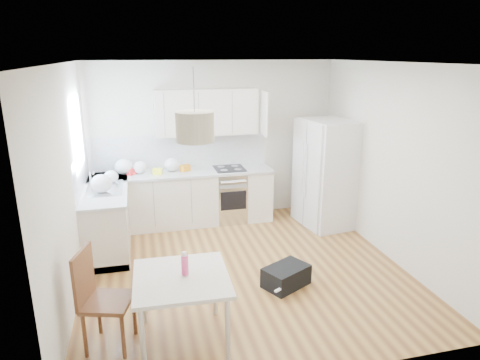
# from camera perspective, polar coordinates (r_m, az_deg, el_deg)

# --- Properties ---
(floor) EXTENTS (4.20, 4.20, 0.00)m
(floor) POSITION_cam_1_polar(r_m,az_deg,el_deg) (5.93, 0.53, -11.71)
(floor) COLOR brown
(floor) RESTS_ON ground
(ceiling) EXTENTS (4.20, 4.20, 0.00)m
(ceiling) POSITION_cam_1_polar(r_m,az_deg,el_deg) (5.22, 0.62, 15.37)
(ceiling) COLOR white
(ceiling) RESTS_ON wall_back
(wall_back) EXTENTS (4.20, 0.00, 4.20)m
(wall_back) POSITION_cam_1_polar(r_m,az_deg,el_deg) (7.42, -3.46, 5.20)
(wall_back) COLOR beige
(wall_back) RESTS_ON floor
(wall_left) EXTENTS (0.00, 4.20, 4.20)m
(wall_left) POSITION_cam_1_polar(r_m,az_deg,el_deg) (5.33, -21.89, -0.57)
(wall_left) COLOR beige
(wall_left) RESTS_ON floor
(wall_right) EXTENTS (0.00, 4.20, 4.20)m
(wall_right) POSITION_cam_1_polar(r_m,az_deg,el_deg) (6.26, 19.54, 2.13)
(wall_right) COLOR beige
(wall_right) RESTS_ON floor
(window_glassblock) EXTENTS (0.02, 1.00, 1.00)m
(window_glassblock) POSITION_cam_1_polar(r_m,az_deg,el_deg) (6.35, -20.86, 5.88)
(window_glassblock) COLOR #BFE0F9
(window_glassblock) RESTS_ON wall_left
(cabinets_back) EXTENTS (3.00, 0.60, 0.88)m
(cabinets_back) POSITION_cam_1_polar(r_m,az_deg,el_deg) (7.29, -7.56, -2.54)
(cabinets_back) COLOR beige
(cabinets_back) RESTS_ON floor
(cabinets_left) EXTENTS (0.60, 1.80, 0.88)m
(cabinets_left) POSITION_cam_1_polar(r_m,az_deg,el_deg) (6.71, -17.23, -4.89)
(cabinets_left) COLOR beige
(cabinets_left) RESTS_ON floor
(counter_back) EXTENTS (3.02, 0.64, 0.04)m
(counter_back) POSITION_cam_1_polar(r_m,az_deg,el_deg) (7.15, -7.69, 0.94)
(counter_back) COLOR #B6B9BB
(counter_back) RESTS_ON cabinets_back
(counter_left) EXTENTS (0.64, 1.82, 0.04)m
(counter_left) POSITION_cam_1_polar(r_m,az_deg,el_deg) (6.56, -17.57, -1.14)
(counter_left) COLOR #B6B9BB
(counter_left) RESTS_ON cabinets_left
(backsplash_back) EXTENTS (3.00, 0.01, 0.58)m
(backsplash_back) POSITION_cam_1_polar(r_m,az_deg,el_deg) (7.36, -8.04, 3.86)
(backsplash_back) COLOR white
(backsplash_back) RESTS_ON wall_back
(backsplash_left) EXTENTS (0.01, 1.80, 0.58)m
(backsplash_left) POSITION_cam_1_polar(r_m,az_deg,el_deg) (6.51, -20.38, 1.29)
(backsplash_left) COLOR white
(backsplash_left) RESTS_ON wall_left
(upper_cabinets) EXTENTS (1.70, 0.32, 0.75)m
(upper_cabinets) POSITION_cam_1_polar(r_m,az_deg,el_deg) (7.15, -4.50, 9.02)
(upper_cabinets) COLOR beige
(upper_cabinets) RESTS_ON wall_back
(range_oven) EXTENTS (0.50, 0.61, 0.88)m
(range_oven) POSITION_cam_1_polar(r_m,az_deg,el_deg) (7.41, -1.40, -2.08)
(range_oven) COLOR silver
(range_oven) RESTS_ON floor
(sink) EXTENTS (0.50, 0.80, 0.16)m
(sink) POSITION_cam_1_polar(r_m,az_deg,el_deg) (6.51, -17.60, -1.15)
(sink) COLOR silver
(sink) RESTS_ON counter_left
(refrigerator) EXTENTS (0.97, 1.00, 1.79)m
(refrigerator) POSITION_cam_1_polar(r_m,az_deg,el_deg) (7.22, 11.56, 0.84)
(refrigerator) COLOR silver
(refrigerator) RESTS_ON floor
(dining_table) EXTENTS (0.95, 0.95, 0.72)m
(dining_table) POSITION_cam_1_polar(r_m,az_deg,el_deg) (4.34, -7.81, -13.53)
(dining_table) COLOR beige
(dining_table) RESTS_ON floor
(dining_chair) EXTENTS (0.54, 0.54, 1.03)m
(dining_chair) POSITION_cam_1_polar(r_m,az_deg,el_deg) (4.49, -17.19, -14.98)
(dining_chair) COLOR #512818
(dining_chair) RESTS_ON floor
(drink_bottle) EXTENTS (0.09, 0.09, 0.24)m
(drink_bottle) POSITION_cam_1_polar(r_m,az_deg,el_deg) (4.28, -7.38, -10.95)
(drink_bottle) COLOR #D83C77
(drink_bottle) RESTS_ON dining_table
(gym_bag) EXTENTS (0.66, 0.58, 0.26)m
(gym_bag) POSITION_cam_1_polar(r_m,az_deg,el_deg) (5.52, 6.16, -12.63)
(gym_bag) COLOR black
(gym_bag) RESTS_ON floor
(pendant_lamp) EXTENTS (0.44, 0.44, 0.27)m
(pendant_lamp) POSITION_cam_1_polar(r_m,az_deg,el_deg) (3.86, -6.03, 7.07)
(pendant_lamp) COLOR #BAAE8F
(pendant_lamp) RESTS_ON ceiling
(grocery_bag_a) EXTENTS (0.29, 0.24, 0.26)m
(grocery_bag_a) POSITION_cam_1_polar(r_m,az_deg,el_deg) (7.15, -15.25, 1.72)
(grocery_bag_a) COLOR silver
(grocery_bag_a) RESTS_ON counter_back
(grocery_bag_b) EXTENTS (0.23, 0.19, 0.20)m
(grocery_bag_b) POSITION_cam_1_polar(r_m,az_deg,el_deg) (7.14, -13.19, 1.64)
(grocery_bag_b) COLOR silver
(grocery_bag_b) RESTS_ON counter_back
(grocery_bag_c) EXTENTS (0.25, 0.22, 0.23)m
(grocery_bag_c) POSITION_cam_1_polar(r_m,az_deg,el_deg) (7.16, -9.05, 2.02)
(grocery_bag_c) COLOR silver
(grocery_bag_c) RESTS_ON counter_back
(grocery_bag_d) EXTENTS (0.21, 0.18, 0.19)m
(grocery_bag_d) POSITION_cam_1_polar(r_m,az_deg,el_deg) (6.76, -16.81, 0.45)
(grocery_bag_d) COLOR silver
(grocery_bag_d) RESTS_ON counter_back
(grocery_bag_e) EXTENTS (0.29, 0.25, 0.26)m
(grocery_bag_e) POSITION_cam_1_polar(r_m,az_deg,el_deg) (6.31, -18.00, -0.44)
(grocery_bag_e) COLOR silver
(grocery_bag_e) RESTS_ON counter_left
(snack_orange) EXTENTS (0.18, 0.16, 0.11)m
(snack_orange) POSITION_cam_1_polar(r_m,az_deg,el_deg) (7.17, -7.29, 1.61)
(snack_orange) COLOR orange
(snack_orange) RESTS_ON counter_back
(snack_yellow) EXTENTS (0.16, 0.13, 0.10)m
(snack_yellow) POSITION_cam_1_polar(r_m,az_deg,el_deg) (7.04, -10.94, 1.13)
(snack_yellow) COLOR yellow
(snack_yellow) RESTS_ON counter_back
(snack_red) EXTENTS (0.17, 0.17, 0.10)m
(snack_red) POSITION_cam_1_polar(r_m,az_deg,el_deg) (7.14, -14.24, 1.13)
(snack_red) COLOR #B41619
(snack_red) RESTS_ON counter_back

